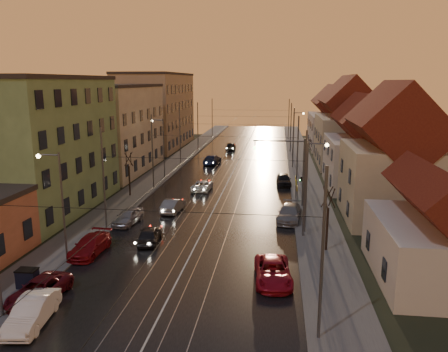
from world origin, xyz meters
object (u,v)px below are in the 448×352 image
at_px(street_lamp_3, 295,131).
at_px(street_lamp_2, 161,142).
at_px(driving_car_4, 231,146).
at_px(parked_right_2, 284,179).
at_px(driving_car_0, 149,235).
at_px(driving_car_1, 173,205).
at_px(street_lamp_0, 58,195).
at_px(dumpster, 28,279).
at_px(parked_left_0, 32,312).
at_px(parked_left_1, 39,290).
at_px(driving_car_3, 212,159).
at_px(parked_right_1, 289,213).
at_px(parked_right_0, 273,272).
at_px(parked_left_2, 90,245).
at_px(street_lamp_1, 310,178).
at_px(traffic_light_mast, 294,164).
at_px(driving_car_2, 202,186).
at_px(parked_left_3, 128,216).

bearing_deg(street_lamp_3, street_lamp_2, -138.69).
bearing_deg(driving_car_4, parked_right_2, 106.79).
relative_size(driving_car_0, driving_car_1, 0.97).
height_order(street_lamp_0, parked_right_2, street_lamp_0).
height_order(street_lamp_3, dumpster, street_lamp_3).
relative_size(parked_left_0, parked_right_2, 1.02).
distance_m(street_lamp_3, driving_car_4, 15.47).
height_order(driving_car_0, driving_car_4, driving_car_4).
relative_size(driving_car_1, dumpster, 3.46).
bearing_deg(parked_left_1, street_lamp_0, 110.70).
relative_size(street_lamp_0, street_lamp_3, 1.00).
xyz_separation_m(street_lamp_2, driving_car_3, (5.21, 10.75, -4.13)).
bearing_deg(parked_right_1, street_lamp_2, 142.55).
relative_size(parked_right_1, dumpster, 4.16).
height_order(driving_car_1, parked_right_0, parked_right_0).
distance_m(parked_left_0, parked_right_1, 24.27).
relative_size(parked_left_2, dumpster, 3.90).
height_order(street_lamp_1, street_lamp_3, same).
xyz_separation_m(street_lamp_1, traffic_light_mast, (-1.11, 8.00, -0.29)).
xyz_separation_m(parked_left_2, dumpster, (-1.48, -5.95, 0.02)).
height_order(street_lamp_2, driving_car_3, street_lamp_2).
height_order(parked_left_0, parked_right_1, parked_left_0).
bearing_deg(driving_car_0, parked_right_0, 141.83).
bearing_deg(driving_car_3, street_lamp_1, 118.52).
bearing_deg(street_lamp_2, driving_car_3, 64.17).
xyz_separation_m(traffic_light_mast, parked_right_0, (-1.78, -17.68, -3.90)).
distance_m(street_lamp_2, dumpster, 32.89).
distance_m(street_lamp_2, parked_right_1, 23.93).
xyz_separation_m(parked_left_0, parked_right_0, (12.76, 6.74, -0.03)).
bearing_deg(street_lamp_0, driving_car_4, 82.96).
height_order(parked_right_1, dumpster, parked_right_1).
height_order(driving_car_3, parked_left_2, driving_car_3).
bearing_deg(street_lamp_3, parked_left_2, -111.38).
bearing_deg(street_lamp_1, parked_left_1, -140.26).
height_order(street_lamp_0, driving_car_2, street_lamp_0).
xyz_separation_m(parked_left_2, parked_right_1, (15.16, 10.02, 0.04)).
relative_size(parked_right_0, parked_right_1, 1.00).
height_order(driving_car_2, parked_left_3, parked_left_3).
relative_size(parked_left_2, parked_right_0, 0.94).
height_order(street_lamp_1, driving_car_1, street_lamp_1).
height_order(street_lamp_3, driving_car_0, street_lamp_3).
relative_size(street_lamp_0, street_lamp_2, 1.00).
distance_m(driving_car_1, parked_left_2, 12.00).
relative_size(street_lamp_1, driving_car_4, 1.82).
xyz_separation_m(street_lamp_1, driving_car_3, (-13.00, 30.75, -4.13)).
bearing_deg(parked_right_2, parked_left_0, -115.36).
distance_m(parked_left_3, parked_right_1, 14.97).
distance_m(street_lamp_2, traffic_light_mast, 20.89).
relative_size(parked_right_0, dumpster, 4.16).
relative_size(street_lamp_1, driving_car_3, 1.55).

